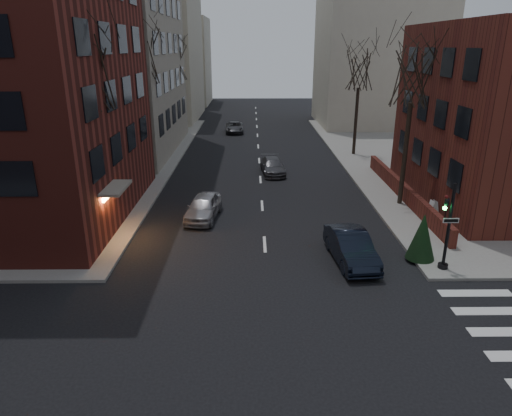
{
  "coord_description": "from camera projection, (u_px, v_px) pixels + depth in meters",
  "views": [
    {
      "loc": [
        -0.65,
        -9.48,
        9.7
      ],
      "look_at": [
        -0.45,
        11.97,
        2.0
      ],
      "focal_mm": 32.0,
      "sensor_mm": 36.0,
      "label": 1
    }
  ],
  "objects": [
    {
      "name": "streetlamp_near",
      "position": [
        142.0,
        129.0,
        31.41
      ],
      "size": [
        0.36,
        0.36,
        6.28
      ],
      "color": "black",
      "rests_on": "sidewalk_far_left"
    },
    {
      "name": "low_wall_right",
      "position": [
        403.0,
        191.0,
        29.95
      ],
      "size": [
        0.35,
        16.0,
        1.0
      ],
      "primitive_type": "cube",
      "color": "#592219",
      "rests_on": "sidewalk_far_right"
    },
    {
      "name": "car_lane_silver",
      "position": [
        203.0,
        207.0,
        26.79
      ],
      "size": [
        2.2,
        4.34,
        1.42
      ],
      "primitive_type": "imported",
      "rotation": [
        0.0,
        0.0,
        -0.13
      ],
      "color": "#9D9CA1",
      "rests_on": "ground"
    },
    {
      "name": "building_distant_lb",
      "position": [
        179.0,
        62.0,
        77.49
      ],
      "size": [
        10.0,
        12.0,
        14.0
      ],
      "primitive_type": "cube",
      "color": "#B8B19C",
      "rests_on": "ground"
    },
    {
      "name": "tree_right_b",
      "position": [
        360.0,
        70.0,
        39.84
      ],
      "size": [
        3.74,
        3.74,
        9.18
      ],
      "color": "#2D231C",
      "rests_on": "sidewalk_far_right"
    },
    {
      "name": "tree_right_a",
      "position": [
        414.0,
        75.0,
        26.51
      ],
      "size": [
        3.96,
        3.96,
        9.72
      ],
      "color": "#2D231C",
      "rests_on": "sidewalk_far_right"
    },
    {
      "name": "sandwich_board",
      "position": [
        433.0,
        207.0,
        27.24
      ],
      "size": [
        0.43,
        0.55,
        0.81
      ],
      "primitive_type": "cube",
      "rotation": [
        0.0,
        0.0,
        0.15
      ],
      "color": "white",
      "rests_on": "sidewalk_far_right"
    },
    {
      "name": "tree_left_b",
      "position": [
        141.0,
        56.0,
        33.59
      ],
      "size": [
        4.4,
        4.4,
        10.8
      ],
      "color": "#2D231C",
      "rests_on": "sidewalk_far_left"
    },
    {
      "name": "traffic_signal",
      "position": [
        447.0,
        232.0,
        20.09
      ],
      "size": [
        0.76,
        0.44,
        4.0
      ],
      "color": "black",
      "rests_on": "sidewalk_far_right"
    },
    {
      "name": "building_distant_ra",
      "position": [
        377.0,
        59.0,
        56.69
      ],
      "size": [
        14.0,
        14.0,
        16.0
      ],
      "primitive_type": "cube",
      "color": "#B8B19C",
      "rests_on": "ground"
    },
    {
      "name": "tree_left_a",
      "position": [
        86.0,
        71.0,
        22.44
      ],
      "size": [
        4.18,
        4.18,
        10.26
      ],
      "color": "#2D231C",
      "rests_on": "sidewalk_far_left"
    },
    {
      "name": "streetlamp_far",
      "position": [
        183.0,
        97.0,
        50.23
      ],
      "size": [
        0.36,
        0.36,
        6.28
      ],
      "color": "black",
      "rests_on": "sidewalk_far_left"
    },
    {
      "name": "parked_sedan",
      "position": [
        351.0,
        247.0,
        21.4
      ],
      "size": [
        2.02,
        4.63,
        1.48
      ],
      "primitive_type": "imported",
      "rotation": [
        0.0,
        0.0,
        0.1
      ],
      "color": "black",
      "rests_on": "ground"
    },
    {
      "name": "car_lane_far",
      "position": [
        234.0,
        127.0,
        53.18
      ],
      "size": [
        2.2,
        4.47,
        1.22
      ],
      "primitive_type": "imported",
      "rotation": [
        0.0,
        0.0,
        0.04
      ],
      "color": "#3B3B3F",
      "rests_on": "ground"
    },
    {
      "name": "tree_left_c",
      "position": [
        173.0,
        62.0,
        47.06
      ],
      "size": [
        3.96,
        3.96,
        9.72
      ],
      "color": "#2D231C",
      "rests_on": "sidewalk_far_left"
    },
    {
      "name": "car_lane_gray",
      "position": [
        273.0,
        166.0,
        36.15
      ],
      "size": [
        2.08,
        4.34,
        1.22
      ],
      "primitive_type": "imported",
      "rotation": [
        0.0,
        0.0,
        0.09
      ],
      "color": "#414146",
      "rests_on": "ground"
    },
    {
      "name": "building_distant_la",
      "position": [
        144.0,
        50.0,
        60.8
      ],
      "size": [
        14.0,
        16.0,
        18.0
      ],
      "primitive_type": "cube",
      "color": "#B8B19C",
      "rests_on": "ground"
    },
    {
      "name": "evergreen_shrub",
      "position": [
        422.0,
        236.0,
        21.27
      ],
      "size": [
        1.37,
        1.37,
        2.24
      ],
      "primitive_type": "cone",
      "rotation": [
        0.0,
        0.0,
        -0.02
      ],
      "color": "black",
      "rests_on": "sidewalk_far_right"
    }
  ]
}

